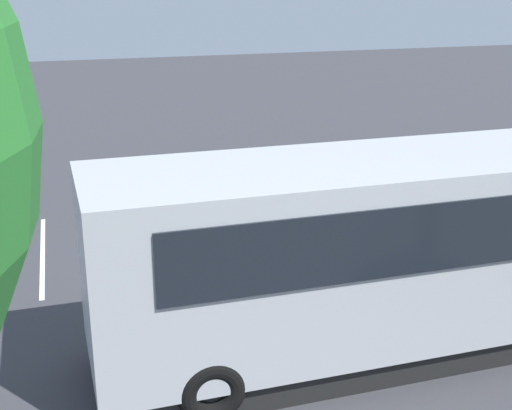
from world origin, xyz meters
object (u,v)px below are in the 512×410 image
spectator_far_right (220,241)px  parked_motorcycle_dark (478,244)px  spectator_centre (309,234)px  spectator_far_left (391,226)px  spectator_right (258,240)px  stunt_motorcycle (140,200)px  spectator_left (345,225)px  tour_bus (407,252)px  parked_motorcycle_silver (283,275)px

spectator_far_right → parked_motorcycle_dark: bearing=173.1°
spectator_centre → spectator_far_right: bearing=-4.2°
spectator_far_left → spectator_right: size_ratio=0.97×
spectator_far_right → stunt_motorcycle: bearing=-78.8°
spectator_left → spectator_far_right: spectator_left is taller
tour_bus → stunt_motorcycle: (3.13, -7.32, -1.03)m
parked_motorcycle_dark → spectator_centre: bearing=-8.2°
spectator_far_right → tour_bus: bearing=126.8°
spectator_far_left → spectator_far_right: spectator_far_right is taller
parked_motorcycle_dark → spectator_far_left: bearing=-12.1°
spectator_far_right → spectator_right: bearing=162.2°
spectator_far_left → spectator_left: (0.99, -0.17, 0.07)m
spectator_far_right → parked_motorcycle_dark: (-5.49, 0.66, -0.52)m
spectator_centre → spectator_left: bearing=-176.8°
stunt_motorcycle → spectator_far_left: bearing=134.5°
spectator_right → parked_motorcycle_dark: bearing=174.8°
parked_motorcycle_dark → spectator_far_right: bearing=-6.9°
spectator_far_left → spectator_centre: (1.79, -0.12, 0.00)m
tour_bus → stunt_motorcycle: 8.02m
parked_motorcycle_dark → stunt_motorcycle: 8.03m
spectator_left → stunt_motorcycle: spectator_left is taller
parked_motorcycle_silver → parked_motorcycle_dark: size_ratio=1.00×
spectator_far_left → spectator_right: (2.92, -0.03, 0.05)m
spectator_left → parked_motorcycle_silver: size_ratio=0.85×
parked_motorcycle_dark → parked_motorcycle_silver: bearing=2.2°
tour_bus → parked_motorcycle_dark: size_ratio=4.98×
spectator_centre → parked_motorcycle_silver: spectator_centre is taller
parked_motorcycle_silver → spectator_centre: bearing=-139.8°
parked_motorcycle_silver → parked_motorcycle_dark: 4.50m
parked_motorcycle_dark → stunt_motorcycle: size_ratio=1.08×
parked_motorcycle_silver → stunt_motorcycle: stunt_motorcycle is taller
tour_bus → spectator_far_left: 3.16m
stunt_motorcycle → parked_motorcycle_silver: bearing=109.9°
spectator_left → spectator_centre: spectator_left is taller
spectator_left → parked_motorcycle_silver: 1.87m
spectator_far_left → parked_motorcycle_silver: bearing=12.4°
parked_motorcycle_silver → parked_motorcycle_dark: bearing=-177.8°
stunt_motorcycle → tour_bus: bearing=113.1°
tour_bus → parked_motorcycle_dark: bearing=-143.4°
tour_bus → stunt_motorcycle: tour_bus is taller
spectator_far_left → parked_motorcycle_dark: 1.99m
spectator_right → stunt_motorcycle: size_ratio=0.90×
tour_bus → stunt_motorcycle: size_ratio=5.36×
tour_bus → spectator_left: 3.03m
spectator_centre → stunt_motorcycle: spectator_centre is taller
parked_motorcycle_silver → stunt_motorcycle: 5.43m
spectator_centre → spectator_right: spectator_right is taller
spectator_far_left → spectator_right: bearing=-0.6°
spectator_far_left → spectator_left: size_ratio=0.94×
spectator_centre → spectator_far_right: spectator_far_right is taller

